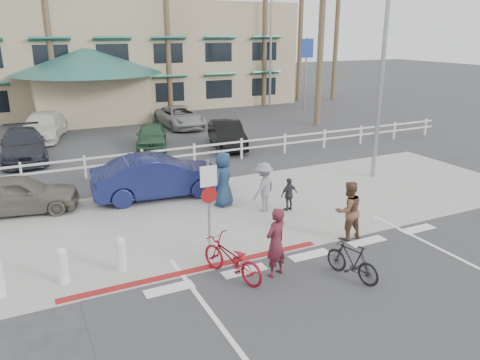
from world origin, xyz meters
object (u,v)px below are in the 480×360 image
bike_red (232,259)px  sign_post (209,200)px  bike_black (352,261)px  car_white_sedan (159,177)px  car_red_compact (18,194)px

bike_red → sign_post: bearing=-114.6°
bike_black → car_white_sedan: 8.28m
sign_post → bike_red: bearing=-94.1°
sign_post → bike_red: (-0.12, -1.73, -0.93)m
sign_post → car_red_compact: 7.18m
sign_post → car_white_sedan: 4.86m
sign_post → car_white_sedan: bearing=90.0°
bike_red → car_white_sedan: (0.13, 6.55, 0.27)m
sign_post → car_white_sedan: (0.00, 4.82, -0.66)m
bike_red → car_red_compact: size_ratio=0.51×
sign_post → bike_black: 4.09m
car_white_sedan → car_red_compact: (-4.71, 0.55, -0.13)m
bike_black → car_white_sedan: car_white_sedan is taller
sign_post → bike_black: sign_post is taller
bike_red → bike_black: (2.66, -1.33, -0.04)m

